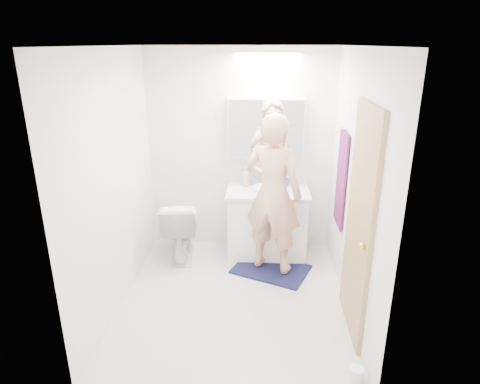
# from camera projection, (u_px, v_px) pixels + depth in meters

# --- Properties ---
(floor) EXTENTS (2.50, 2.50, 0.00)m
(floor) POSITION_uv_depth(u_px,v_px,m) (234.00, 298.00, 4.17)
(floor) COLOR silver
(floor) RESTS_ON ground
(ceiling) EXTENTS (2.50, 2.50, 0.00)m
(ceiling) POSITION_uv_depth(u_px,v_px,m) (232.00, 46.00, 3.35)
(ceiling) COLOR white
(ceiling) RESTS_ON floor
(wall_back) EXTENTS (2.50, 0.00, 2.50)m
(wall_back) POSITION_uv_depth(u_px,v_px,m) (240.00, 152.00, 4.93)
(wall_back) COLOR white
(wall_back) RESTS_ON floor
(wall_front) EXTENTS (2.50, 0.00, 2.50)m
(wall_front) POSITION_uv_depth(u_px,v_px,m) (219.00, 251.00, 2.59)
(wall_front) COLOR white
(wall_front) RESTS_ON floor
(wall_left) EXTENTS (0.00, 2.50, 2.50)m
(wall_left) POSITION_uv_depth(u_px,v_px,m) (114.00, 184.00, 3.82)
(wall_left) COLOR white
(wall_left) RESTS_ON floor
(wall_right) EXTENTS (0.00, 2.50, 2.50)m
(wall_right) POSITION_uv_depth(u_px,v_px,m) (355.00, 188.00, 3.71)
(wall_right) COLOR white
(wall_right) RESTS_ON floor
(vanity_cabinet) EXTENTS (0.90, 0.55, 0.78)m
(vanity_cabinet) POSITION_uv_depth(u_px,v_px,m) (267.00, 224.00, 4.92)
(vanity_cabinet) COLOR white
(vanity_cabinet) RESTS_ON floor
(countertop) EXTENTS (0.95, 0.58, 0.04)m
(countertop) POSITION_uv_depth(u_px,v_px,m) (268.00, 192.00, 4.79)
(countertop) COLOR white
(countertop) RESTS_ON vanity_cabinet
(sink_basin) EXTENTS (0.36, 0.36, 0.03)m
(sink_basin) POSITION_uv_depth(u_px,v_px,m) (268.00, 188.00, 4.80)
(sink_basin) COLOR white
(sink_basin) RESTS_ON countertop
(faucet) EXTENTS (0.02, 0.02, 0.16)m
(faucet) POSITION_uv_depth(u_px,v_px,m) (268.00, 178.00, 4.96)
(faucet) COLOR silver
(faucet) RESTS_ON countertop
(medicine_cabinet) EXTENTS (0.88, 0.14, 0.70)m
(medicine_cabinet) POSITION_uv_depth(u_px,v_px,m) (266.00, 128.00, 4.75)
(medicine_cabinet) COLOR white
(medicine_cabinet) RESTS_ON wall_back
(mirror_panel) EXTENTS (0.84, 0.01, 0.66)m
(mirror_panel) POSITION_uv_depth(u_px,v_px,m) (266.00, 130.00, 4.68)
(mirror_panel) COLOR silver
(mirror_panel) RESTS_ON medicine_cabinet
(toilet) EXTENTS (0.49, 0.76, 0.73)m
(toilet) POSITION_uv_depth(u_px,v_px,m) (180.00, 228.00, 4.88)
(toilet) COLOR white
(toilet) RESTS_ON floor
(bath_rug) EXTENTS (0.95, 0.82, 0.02)m
(bath_rug) POSITION_uv_depth(u_px,v_px,m) (271.00, 269.00, 4.68)
(bath_rug) COLOR #121B3B
(bath_rug) RESTS_ON floor
(person) EXTENTS (0.75, 0.63, 1.73)m
(person) POSITION_uv_depth(u_px,v_px,m) (273.00, 194.00, 4.37)
(person) COLOR tan
(person) RESTS_ON bath_rug
(door) EXTENTS (0.04, 0.80, 2.00)m
(door) POSITION_uv_depth(u_px,v_px,m) (360.00, 224.00, 3.45)
(door) COLOR tan
(door) RESTS_ON wall_right
(door_knob) EXTENTS (0.06, 0.06, 0.06)m
(door_knob) POSITION_uv_depth(u_px,v_px,m) (362.00, 246.00, 3.18)
(door_knob) COLOR gold
(door_knob) RESTS_ON door
(towel) EXTENTS (0.02, 0.42, 1.00)m
(towel) POSITION_uv_depth(u_px,v_px,m) (341.00, 179.00, 4.26)
(towel) COLOR #1D143F
(towel) RESTS_ON wall_right
(towel_hook) EXTENTS (0.07, 0.02, 0.02)m
(towel_hook) POSITION_uv_depth(u_px,v_px,m) (344.00, 129.00, 4.08)
(towel_hook) COLOR silver
(towel_hook) RESTS_ON wall_right
(soap_bottle_a) EXTENTS (0.11, 0.11, 0.23)m
(soap_bottle_a) POSITION_uv_depth(u_px,v_px,m) (245.00, 176.00, 4.89)
(soap_bottle_a) COLOR tan
(soap_bottle_a) RESTS_ON countertop
(soap_bottle_b) EXTENTS (0.11, 0.11, 0.17)m
(soap_bottle_b) POSITION_uv_depth(u_px,v_px,m) (256.00, 178.00, 4.93)
(soap_bottle_b) COLOR #5577B8
(soap_bottle_b) RESTS_ON countertop
(toothbrush_cup) EXTENTS (0.11, 0.11, 0.09)m
(toothbrush_cup) POSITION_uv_depth(u_px,v_px,m) (286.00, 183.00, 4.90)
(toothbrush_cup) COLOR #3E57BC
(toothbrush_cup) RESTS_ON countertop
(toilet_paper_roll) EXTENTS (0.11, 0.11, 0.10)m
(toilet_paper_roll) POSITION_uv_depth(u_px,v_px,m) (356.00, 373.00, 3.15)
(toilet_paper_roll) COLOR white
(toilet_paper_roll) RESTS_ON floor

